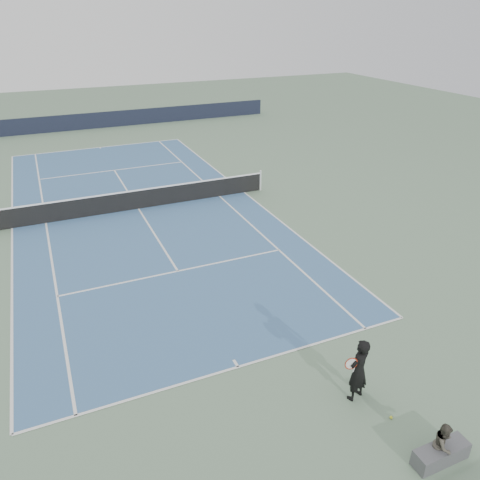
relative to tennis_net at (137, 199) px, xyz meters
name	(u,v)px	position (x,y,z in m)	size (l,w,h in m)	color
ground	(139,209)	(0.00, 0.00, -0.50)	(80.00, 80.00, 0.00)	slate
court_surface	(138,209)	(0.00, 0.00, -0.50)	(10.97, 23.77, 0.01)	#3D6491
tennis_net	(137,199)	(0.00, 0.00, 0.00)	(12.90, 0.10, 1.07)	silver
windscreen_far	(87,121)	(0.00, 17.88, 0.10)	(30.00, 0.25, 1.20)	black
tennis_player	(358,370)	(2.19, -13.98, 0.35)	(0.83, 0.63, 1.70)	black
tennis_ball	(391,417)	(2.56, -14.88, -0.47)	(0.07, 0.07, 0.07)	yellow
spectator_bench	(442,449)	(2.74, -16.18, -0.15)	(1.31, 0.79, 1.07)	#4C4D51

